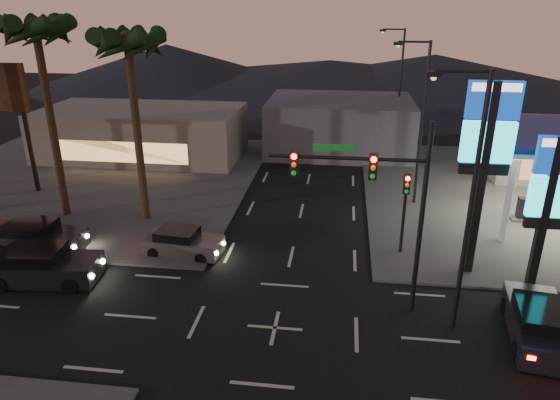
# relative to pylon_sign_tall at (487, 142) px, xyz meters

# --- Properties ---
(ground) EXTENTS (140.00, 140.00, 0.00)m
(ground) POSITION_rel_pylon_sign_tall_xyz_m (-8.50, -5.50, -6.39)
(ground) COLOR black
(ground) RESTS_ON ground
(corner_lot_ne) EXTENTS (24.00, 24.00, 0.12)m
(corner_lot_ne) POSITION_rel_pylon_sign_tall_xyz_m (7.50, 10.50, -6.33)
(corner_lot_ne) COLOR #47443F
(corner_lot_ne) RESTS_ON ground
(corner_lot_nw) EXTENTS (24.00, 24.00, 0.12)m
(corner_lot_nw) POSITION_rel_pylon_sign_tall_xyz_m (-24.50, 10.50, -6.33)
(corner_lot_nw) COLOR #47443F
(corner_lot_nw) RESTS_ON ground
(convenience_store) EXTENTS (10.00, 6.00, 4.00)m
(convenience_store) POSITION_rel_pylon_sign_tall_xyz_m (9.50, 15.50, -4.39)
(convenience_store) COLOR #726B5B
(convenience_store) RESTS_ON ground
(pylon_sign_tall) EXTENTS (2.20, 0.35, 9.00)m
(pylon_sign_tall) POSITION_rel_pylon_sign_tall_xyz_m (0.00, 0.00, 0.00)
(pylon_sign_tall) COLOR black
(pylon_sign_tall) RESTS_ON ground
(pylon_sign_short) EXTENTS (1.60, 0.35, 7.00)m
(pylon_sign_short) POSITION_rel_pylon_sign_tall_xyz_m (2.50, -1.00, -1.74)
(pylon_sign_short) COLOR black
(pylon_sign_short) RESTS_ON ground
(traffic_signal_mast) EXTENTS (6.10, 0.39, 8.00)m
(traffic_signal_mast) POSITION_rel_pylon_sign_tall_xyz_m (-4.74, -3.51, -1.17)
(traffic_signal_mast) COLOR black
(traffic_signal_mast) RESTS_ON ground
(pedestal_signal) EXTENTS (0.32, 0.39, 4.30)m
(pedestal_signal) POSITION_rel_pylon_sign_tall_xyz_m (-3.00, 1.48, -3.47)
(pedestal_signal) COLOR black
(pedestal_signal) RESTS_ON ground
(streetlight_near) EXTENTS (2.14, 0.25, 10.00)m
(streetlight_near) POSITION_rel_pylon_sign_tall_xyz_m (-1.71, -4.50, -0.68)
(streetlight_near) COLOR black
(streetlight_near) RESTS_ON ground
(streetlight_mid) EXTENTS (2.14, 0.25, 10.00)m
(streetlight_mid) POSITION_rel_pylon_sign_tall_xyz_m (-1.71, 8.50, -0.68)
(streetlight_mid) COLOR black
(streetlight_mid) RESTS_ON ground
(streetlight_far) EXTENTS (2.14, 0.25, 10.00)m
(streetlight_far) POSITION_rel_pylon_sign_tall_xyz_m (-1.71, 22.50, -0.68)
(streetlight_far) COLOR black
(streetlight_far) RESTS_ON ground
(palm_a) EXTENTS (4.41, 4.41, 10.86)m
(palm_a) POSITION_rel_pylon_sign_tall_xyz_m (-17.50, 4.00, 3.03)
(palm_a) COLOR black
(palm_a) RESTS_ON ground
(palm_b) EXTENTS (4.41, 4.41, 11.46)m
(palm_b) POSITION_rel_pylon_sign_tall_xyz_m (-22.50, 4.00, 3.58)
(palm_b) COLOR black
(palm_b) RESTS_ON ground
(building_far_west) EXTENTS (16.00, 8.00, 4.00)m
(building_far_west) POSITION_rel_pylon_sign_tall_xyz_m (-22.50, 16.50, -4.39)
(building_far_west) COLOR #726B5B
(building_far_west) RESTS_ON ground
(building_far_mid) EXTENTS (12.00, 9.00, 4.40)m
(building_far_mid) POSITION_rel_pylon_sign_tall_xyz_m (-6.50, 20.50, -4.19)
(building_far_mid) COLOR #4C4C51
(building_far_mid) RESTS_ON ground
(hill_left) EXTENTS (40.00, 40.00, 6.00)m
(hill_left) POSITION_rel_pylon_sign_tall_xyz_m (-33.50, 54.50, -3.39)
(hill_left) COLOR black
(hill_left) RESTS_ON ground
(hill_right) EXTENTS (50.00, 50.00, 5.00)m
(hill_right) POSITION_rel_pylon_sign_tall_xyz_m (6.50, 54.50, -3.89)
(hill_right) COLOR black
(hill_right) RESTS_ON ground
(hill_center) EXTENTS (60.00, 60.00, 4.00)m
(hill_center) POSITION_rel_pylon_sign_tall_xyz_m (-8.50, 54.50, -4.39)
(hill_center) COLOR black
(hill_center) RESTS_ON ground
(car_lane_a_front) EXTENTS (5.23, 2.54, 1.66)m
(car_lane_a_front) POSITION_rel_pylon_sign_tall_xyz_m (-19.57, -3.31, -5.63)
(car_lane_a_front) COLOR black
(car_lane_a_front) RESTS_ON ground
(car_lane_a_mid) EXTENTS (4.11, 1.93, 1.31)m
(car_lane_a_mid) POSITION_rel_pylon_sign_tall_xyz_m (-20.47, -2.91, -5.79)
(car_lane_a_mid) COLOR black
(car_lane_a_mid) RESTS_ON ground
(car_lane_b_front) EXTENTS (4.23, 2.09, 1.34)m
(car_lane_b_front) POSITION_rel_pylon_sign_tall_xyz_m (-14.06, 0.10, -5.77)
(car_lane_b_front) COLOR #4F4F51
(car_lane_b_front) RESTS_ON ground
(car_lane_b_mid) EXTENTS (4.85, 2.09, 1.57)m
(car_lane_b_mid) POSITION_rel_pylon_sign_tall_xyz_m (-21.61, -0.45, -5.67)
(car_lane_b_mid) COLOR black
(car_lane_b_mid) RESTS_ON ground
(suv_station) EXTENTS (2.59, 4.88, 1.55)m
(suv_station) POSITION_rel_pylon_sign_tall_xyz_m (1.49, -4.92, -5.67)
(suv_station) COLOR black
(suv_station) RESTS_ON ground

